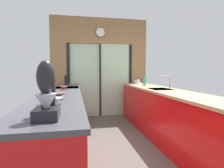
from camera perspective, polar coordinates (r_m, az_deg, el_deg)
ground_plane at (r=3.58m, az=0.46°, el=-16.72°), size 5.04×7.60×0.02m
back_wall_unit at (r=5.12m, az=-3.70°, el=7.04°), size 2.64×0.12×2.70m
left_counter_run at (r=2.92m, az=-15.66°, el=-11.88°), size 0.62×3.80×0.92m
right_counter_run at (r=3.47m, az=16.62°, el=-9.38°), size 0.62×3.80×0.92m
sink_faucet at (r=3.67m, az=17.02°, el=1.22°), size 0.19×0.02×0.25m
oven_range at (r=4.01m, az=-14.44°, el=-7.62°), size 0.60×0.60×0.92m
mixing_bowl_near at (r=2.00m, az=-17.14°, el=-4.93°), size 0.16×0.16×0.07m
mixing_bowl_mid at (r=2.33m, az=-16.31°, el=-3.50°), size 0.18×0.18×0.08m
mixing_bowl_far at (r=3.46m, az=-14.71°, el=-1.12°), size 0.15×0.15×0.06m
knife_block at (r=4.46m, az=-13.98°, el=0.93°), size 0.08×0.14×0.26m
stand_mixer at (r=1.41m, az=-19.61°, el=-3.61°), size 0.17×0.27×0.42m
kettle at (r=4.72m, az=8.17°, el=0.89°), size 0.26×0.18×0.18m
soap_bottle at (r=4.32m, az=10.06°, el=0.93°), size 0.07×0.07×0.25m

